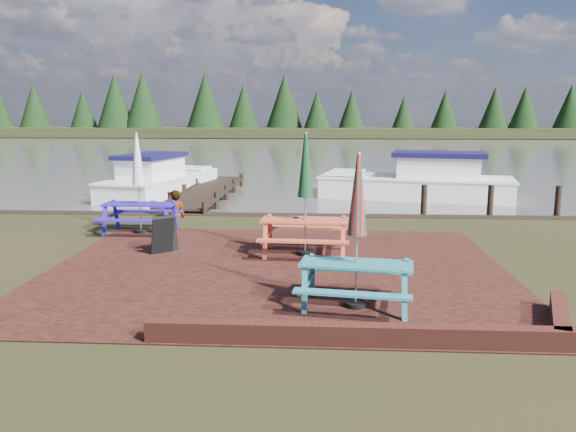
# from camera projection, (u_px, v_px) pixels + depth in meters

# --- Properties ---
(ground) EXTENTS (120.00, 120.00, 0.00)m
(ground) POSITION_uv_depth(u_px,v_px,m) (273.00, 285.00, 10.11)
(ground) COLOR black
(ground) RESTS_ON ground
(paving) EXTENTS (9.00, 7.50, 0.02)m
(paving) POSITION_uv_depth(u_px,v_px,m) (277.00, 269.00, 11.09)
(paving) COLOR black
(paving) RESTS_ON ground
(brick_wall) EXTENTS (6.21, 1.79, 0.30)m
(brick_wall) POSITION_uv_depth(u_px,v_px,m) (415.00, 331.00, 7.59)
(brick_wall) COLOR #4C1E16
(brick_wall) RESTS_ON ground
(water) EXTENTS (120.00, 60.00, 0.02)m
(water) POSITION_uv_depth(u_px,v_px,m) (311.00, 150.00, 46.43)
(water) COLOR #4A483F
(water) RESTS_ON ground
(far_treeline) EXTENTS (120.00, 10.00, 8.10)m
(far_treeline) POSITION_uv_depth(u_px,v_px,m) (315.00, 111.00, 74.30)
(far_treeline) COLOR black
(far_treeline) RESTS_ON ground
(picnic_table_teal) EXTENTS (1.96, 1.80, 2.44)m
(picnic_table_teal) POSITION_uv_depth(u_px,v_px,m) (357.00, 256.00, 8.79)
(picnic_table_teal) COLOR teal
(picnic_table_teal) RESTS_ON ground
(picnic_table_red) EXTENTS (1.97, 1.77, 2.63)m
(picnic_table_red) POSITION_uv_depth(u_px,v_px,m) (305.00, 214.00, 12.07)
(picnic_table_red) COLOR #D75137
(picnic_table_red) RESTS_ON ground
(picnic_table_blue) EXTENTS (1.88, 1.69, 2.55)m
(picnic_table_blue) POSITION_uv_depth(u_px,v_px,m) (139.00, 199.00, 14.34)
(picnic_table_blue) COLOR #2B17B0
(picnic_table_blue) RESTS_ON ground
(chalkboard) EXTENTS (0.51, 0.75, 0.81)m
(chalkboard) POSITION_uv_depth(u_px,v_px,m) (164.00, 235.00, 12.35)
(chalkboard) COLOR black
(chalkboard) RESTS_ON ground
(jetty) EXTENTS (1.76, 9.08, 1.00)m
(jetty) POSITION_uv_depth(u_px,v_px,m) (207.00, 191.00, 21.36)
(jetty) COLOR black
(jetty) RESTS_ON ground
(boat_jetty) EXTENTS (3.52, 6.75, 1.86)m
(boat_jetty) POSITION_uv_depth(u_px,v_px,m) (160.00, 182.00, 22.30)
(boat_jetty) COLOR white
(boat_jetty) RESTS_ON ground
(boat_near) EXTENTS (7.61, 3.99, 1.96)m
(boat_near) POSITION_uv_depth(u_px,v_px,m) (419.00, 183.00, 21.57)
(boat_near) COLOR white
(boat_near) RESTS_ON ground
(person) EXTENTS (0.71, 0.60, 1.66)m
(person) POSITION_uv_depth(u_px,v_px,m) (174.00, 190.00, 16.37)
(person) COLOR gray
(person) RESTS_ON ground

